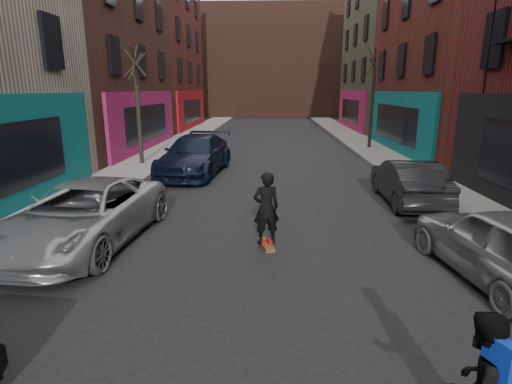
# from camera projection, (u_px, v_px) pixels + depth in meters

# --- Properties ---
(sidewalk_left) EXTENTS (2.50, 84.00, 0.13)m
(sidewalk_left) POSITION_uv_depth(u_px,v_px,m) (190.00, 136.00, 31.17)
(sidewalk_left) COLOR gray
(sidewalk_left) RESTS_ON ground
(sidewalk_right) EXTENTS (2.50, 84.00, 0.13)m
(sidewalk_right) POSITION_uv_depth(u_px,v_px,m) (351.00, 137.00, 30.67)
(sidewalk_right) COLOR gray
(sidewalk_right) RESTS_ON ground
(building_far) EXTENTS (40.00, 10.00, 14.00)m
(building_far) POSITION_uv_depth(u_px,v_px,m) (272.00, 64.00, 54.35)
(building_far) COLOR #47281E
(building_far) RESTS_ON ground
(tree_left_far) EXTENTS (2.00, 2.00, 6.50)m
(tree_left_far) POSITION_uv_depth(u_px,v_px,m) (137.00, 95.00, 18.73)
(tree_left_far) COLOR black
(tree_left_far) RESTS_ON sidewalk_left
(tree_right_far) EXTENTS (2.00, 2.00, 6.80)m
(tree_right_far) POSITION_uv_depth(u_px,v_px,m) (373.00, 91.00, 24.00)
(tree_right_far) COLOR black
(tree_right_far) RESTS_ON sidewalk_right
(parked_left_far) EXTENTS (2.88, 5.50, 1.48)m
(parked_left_far) POSITION_uv_depth(u_px,v_px,m) (85.00, 214.00, 9.49)
(parked_left_far) COLOR #93949B
(parked_left_far) RESTS_ON ground
(parked_left_end) EXTENTS (2.88, 5.94, 1.67)m
(parked_left_end) POSITION_uv_depth(u_px,v_px,m) (195.00, 155.00, 17.45)
(parked_left_end) COLOR black
(parked_left_end) RESTS_ON ground
(parked_right_far) EXTENTS (2.31, 4.56, 1.49)m
(parked_right_far) POSITION_uv_depth(u_px,v_px,m) (504.00, 245.00, 7.58)
(parked_right_far) COLOR gray
(parked_right_far) RESTS_ON ground
(parked_right_end) EXTENTS (1.61, 4.37, 1.43)m
(parked_right_end) POSITION_uv_depth(u_px,v_px,m) (408.00, 182.00, 12.96)
(parked_right_end) COLOR black
(parked_right_end) RESTS_ON ground
(skateboard) EXTENTS (0.44, 0.83, 0.10)m
(skateboard) POSITION_uv_depth(u_px,v_px,m) (266.00, 245.00, 9.44)
(skateboard) COLOR brown
(skateboard) RESTS_ON ground
(skateboarder) EXTENTS (0.72, 0.57, 1.71)m
(skateboarder) POSITION_uv_depth(u_px,v_px,m) (266.00, 208.00, 9.21)
(skateboarder) COLOR black
(skateboarder) RESTS_ON skateboard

